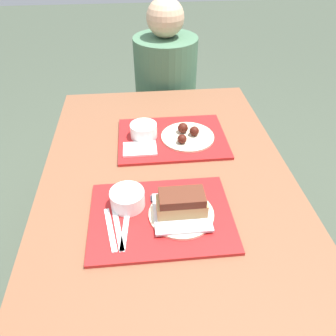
% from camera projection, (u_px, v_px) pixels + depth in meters
% --- Properties ---
extents(ground_plane, '(12.00, 12.00, 0.00)m').
position_uv_depth(ground_plane, '(168.00, 289.00, 1.62)').
color(ground_plane, '#424C3D').
extents(picnic_table, '(0.91, 1.41, 0.72)m').
position_uv_depth(picnic_table, '(168.00, 198.00, 1.23)').
color(picnic_table, brown).
rests_on(picnic_table, ground_plane).
extents(picnic_bench_far, '(0.86, 0.28, 0.42)m').
position_uv_depth(picnic_bench_far, '(154.00, 128.00, 2.11)').
color(picnic_bench_far, brown).
rests_on(picnic_bench_far, ground_plane).
extents(tray_near, '(0.44, 0.33, 0.01)m').
position_uv_depth(tray_near, '(161.00, 217.00, 1.02)').
color(tray_near, red).
rests_on(tray_near, picnic_table).
extents(tray_far, '(0.44, 0.33, 0.01)m').
position_uv_depth(tray_far, '(172.00, 138.00, 1.36)').
color(tray_far, red).
rests_on(tray_far, picnic_table).
extents(bowl_coleslaw_near, '(0.11, 0.11, 0.06)m').
position_uv_depth(bowl_coleslaw_near, '(127.00, 198.00, 1.03)').
color(bowl_coleslaw_near, white).
rests_on(bowl_coleslaw_near, tray_near).
extents(brisket_sandwich_plate, '(0.20, 0.20, 0.09)m').
position_uv_depth(brisket_sandwich_plate, '(181.00, 207.00, 1.00)').
color(brisket_sandwich_plate, beige).
rests_on(brisket_sandwich_plate, tray_near).
extents(plastic_fork_near, '(0.04, 0.17, 0.00)m').
position_uv_depth(plastic_fork_near, '(118.00, 229.00, 0.97)').
color(plastic_fork_near, white).
rests_on(plastic_fork_near, tray_near).
extents(plastic_knife_near, '(0.03, 0.17, 0.00)m').
position_uv_depth(plastic_knife_near, '(125.00, 228.00, 0.97)').
color(plastic_knife_near, white).
rests_on(plastic_knife_near, tray_near).
extents(plastic_spoon_near, '(0.05, 0.17, 0.00)m').
position_uv_depth(plastic_spoon_near, '(110.00, 229.00, 0.97)').
color(plastic_spoon_near, white).
rests_on(plastic_spoon_near, tray_near).
extents(condiment_packet, '(0.04, 0.03, 0.01)m').
position_uv_depth(condiment_packet, '(156.00, 198.00, 1.07)').
color(condiment_packet, '#3F3F47').
rests_on(condiment_packet, tray_near).
extents(bowl_coleslaw_far, '(0.11, 0.11, 0.06)m').
position_uv_depth(bowl_coleslaw_far, '(144.00, 130.00, 1.34)').
color(bowl_coleslaw_far, white).
rests_on(bowl_coleslaw_far, tray_far).
extents(wings_plate_far, '(0.22, 0.22, 0.05)m').
position_uv_depth(wings_plate_far, '(187.00, 135.00, 1.34)').
color(wings_plate_far, beige).
rests_on(wings_plate_far, tray_far).
extents(napkin_far, '(0.13, 0.09, 0.01)m').
position_uv_depth(napkin_far, '(140.00, 149.00, 1.28)').
color(napkin_far, white).
rests_on(napkin_far, tray_far).
extents(person_seated_across, '(0.36, 0.36, 0.70)m').
position_uv_depth(person_seated_across, '(166.00, 75.00, 1.89)').
color(person_seated_across, '#477051').
rests_on(person_seated_across, picnic_bench_far).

